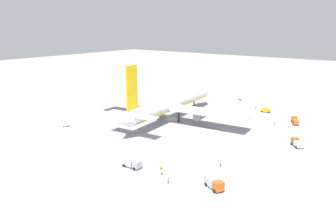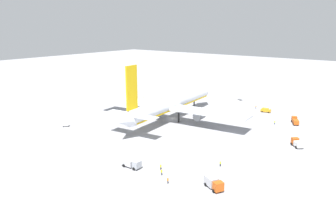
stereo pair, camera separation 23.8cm
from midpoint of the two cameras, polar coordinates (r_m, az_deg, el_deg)
The scene contains 19 objects.
ground_plane at distance 144.51m, azimuth 0.73°, elevation -1.17°, with size 600.00×600.00×0.00m, color gray.
airliner at distance 141.66m, azimuth 0.42°, elevation 1.37°, with size 70.25×70.66×25.92m.
service_truck_0 at distance 146.95m, azimuth 20.97°, elevation -1.39°, with size 7.10×4.82×2.44m.
service_truck_1 at distance 85.35m, azimuth 7.88°, elevation -11.91°, with size 4.87×6.28×2.68m.
service_truck_2 at distance 119.70m, azimuth 21.29°, elevation -4.97°, with size 5.23×5.05×2.61m.
service_truck_3 at distance 96.64m, azimuth -6.20°, elevation -8.69°, with size 2.69×5.94×2.45m.
service_van at distance 161.62m, azimuth 16.43°, elevation 0.31°, with size 2.60×4.80×1.97m.
baggage_cart_0 at distance 188.60m, azimuth -8.91°, elevation 2.66°, with size 3.03×1.59×1.31m.
baggage_cart_1 at distance 184.85m, azimuth 12.27°, elevation 2.11°, with size 2.86×3.17×0.40m.
baggage_cart_2 at distance 139.66m, azimuth -17.02°, elevation -2.05°, with size 2.94×2.64×1.51m.
ground_worker_0 at distance 142.98m, azimuth 17.84°, elevation -1.74°, with size 0.47×0.47×1.61m.
ground_worker_1 at distance 94.87m, azimuth -1.17°, elevation -9.38°, with size 0.56×0.56×1.66m.
ground_worker_2 at distance 167.22m, azimuth 14.85°, elevation 0.83°, with size 0.53×0.53×1.64m.
ground_worker_3 at distance 91.62m, azimuth -1.03°, elevation -10.26°, with size 0.40×0.40×1.75m.
ground_worker_4 at distance 87.27m, azimuth 0.05°, elevation -11.65°, with size 0.48×0.48×1.60m.
ground_worker_5 at distance 98.17m, azimuth 9.02°, elevation -8.71°, with size 0.57×0.57×1.67m.
traffic_cone_0 at distance 187.78m, azimuth -4.14°, elevation 2.61°, with size 0.36×0.36×0.55m, color orange.
traffic_cone_1 at distance 167.89m, azimuth 17.19°, elevation 0.52°, with size 0.36×0.36×0.55m, color orange.
traffic_cone_2 at distance 183.73m, azimuth -1.03°, elevation 2.37°, with size 0.36×0.36×0.55m, color orange.
Camera 2 is at (-112.05, -82.22, 39.59)m, focal length 35.61 mm.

